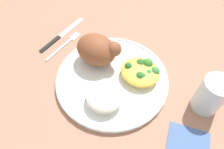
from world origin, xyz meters
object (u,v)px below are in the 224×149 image
Objects in this scene: plate at (112,79)px; knife at (59,37)px; rice_pile at (104,97)px; water_glass at (211,95)px; mac_cheese_with_broccoli at (141,71)px; fork at (65,44)px; roasted_chicken at (98,50)px.

plate reaches higher than knife.
knife is (-0.23, 0.06, -0.01)m from plate.
rice_pile is 0.24m from water_glass.
mac_cheese_with_broccoli is (0.06, 0.04, 0.02)m from plate.
fork is 1.47× the size of water_glass.
fork is at bearing 152.79° from rice_pile.
mac_cheese_with_broccoli is 0.17m from water_glass.
rice_pile reaches higher than plate.
rice_pile is at bearing -109.89° from mac_cheese_with_broccoli.
fork is at bearing -179.21° from mac_cheese_with_broccoli.
water_glass is at bearing 4.28° from roasted_chicken.
roasted_chicken is 0.13m from mac_cheese_with_broccoli.
plate is 0.08m from rice_pile.
plate is 0.24m from knife.
fork is (-0.21, 0.11, -0.03)m from rice_pile.
roasted_chicken and water_glass have the same top height.
water_glass is at bearing 1.65° from fork.
plate is 0.24m from water_glass.
plate is at bearing 106.25° from rice_pile.
mac_cheese_with_broccoli is 0.71× the size of fork.
water_glass is (0.21, 0.12, 0.01)m from rice_pile.
water_glass reaches higher than plate.
plate is 2.46× the size of roasted_chicken.
water_glass is (0.23, 0.05, 0.04)m from plate.
knife is at bearing 179.50° from water_glass.
roasted_chicken is (-0.06, 0.03, 0.05)m from plate.
rice_pile is 0.12m from mac_cheese_with_broccoli.
plate is at bearing -11.76° from fork.
plate is at bearing -144.48° from mac_cheese_with_broccoli.
mac_cheese_with_broccoli reaches higher than knife.
knife is at bearing 153.26° from rice_pile.
roasted_chicken is at bearing -8.85° from knife.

